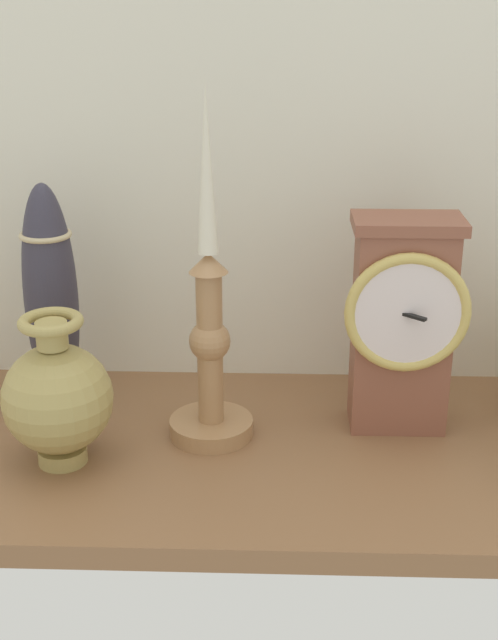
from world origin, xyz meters
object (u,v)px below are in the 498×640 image
object	(u,v)px
brass_vase_bulbous	(57,397)
tall_ceramic_vase	(51,296)
mantel_clock	(402,322)
candlestick_tall_left	(210,341)

from	to	relation	value
brass_vase_bulbous	tall_ceramic_vase	distance (cm)	14.66
tall_ceramic_vase	mantel_clock	bearing A→B (deg)	-6.44
brass_vase_bulbous	tall_ceramic_vase	size ratio (longest dim) A/B	0.61
mantel_clock	candlestick_tall_left	bearing A→B (deg)	-172.13
mantel_clock	brass_vase_bulbous	distance (cm)	35.88
candlestick_tall_left	mantel_clock	bearing A→B (deg)	7.87
mantel_clock	candlestick_tall_left	xyz separation A→B (cm)	(-19.90, -2.75, -1.24)
brass_vase_bulbous	tall_ceramic_vase	bearing A→B (deg)	104.74
brass_vase_bulbous	mantel_clock	bearing A→B (deg)	14.32
candlestick_tall_left	tall_ceramic_vase	xyz separation A→B (cm)	(-17.98, 7.03, 2.09)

